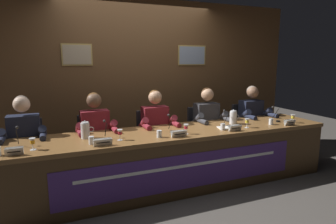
% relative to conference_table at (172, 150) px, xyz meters
% --- Properties ---
extents(ground_plane, '(12.00, 12.00, 0.00)m').
position_rel_conference_table_xyz_m(ground_plane, '(-0.00, 0.12, -0.52)').
color(ground_plane, '#4C4742').
extents(wall_back_panelled, '(5.69, 0.14, 2.60)m').
position_rel_conference_table_xyz_m(wall_back_panelled, '(-0.00, 1.40, 0.78)').
color(wall_back_panelled, brown).
rests_on(wall_back_panelled, ground_plane).
extents(conference_table, '(4.49, 0.85, 0.74)m').
position_rel_conference_table_xyz_m(conference_table, '(0.00, 0.00, 0.00)').
color(conference_table, brown).
rests_on(conference_table, ground_plane).
extents(chair_far_left, '(0.44, 0.44, 0.90)m').
position_rel_conference_table_xyz_m(chair_far_left, '(-1.68, 0.73, -0.09)').
color(chair_far_left, black).
rests_on(chair_far_left, ground_plane).
extents(panelist_far_left, '(0.51, 0.48, 1.22)m').
position_rel_conference_table_xyz_m(panelist_far_left, '(-1.68, 0.53, 0.19)').
color(panelist_far_left, black).
rests_on(panelist_far_left, ground_plane).
extents(nameplate_far_left, '(0.16, 0.06, 0.08)m').
position_rel_conference_table_xyz_m(nameplate_far_left, '(-1.72, -0.18, 0.26)').
color(nameplate_far_left, white).
rests_on(nameplate_far_left, conference_table).
extents(juice_glass_far_left, '(0.06, 0.06, 0.12)m').
position_rel_conference_table_xyz_m(juice_glass_far_left, '(-1.56, -0.07, 0.30)').
color(juice_glass_far_left, white).
rests_on(juice_glass_far_left, conference_table).
extents(microphone_far_left, '(0.06, 0.17, 0.22)m').
position_rel_conference_table_xyz_m(microphone_far_left, '(-1.70, 0.07, 0.29)').
color(microphone_far_left, black).
rests_on(microphone_far_left, conference_table).
extents(chair_left, '(0.44, 0.44, 0.90)m').
position_rel_conference_table_xyz_m(chair_left, '(-0.84, 0.73, -0.09)').
color(chair_left, black).
rests_on(chair_left, ground_plane).
extents(panelist_left, '(0.51, 0.48, 1.22)m').
position_rel_conference_table_xyz_m(panelist_left, '(-0.84, 0.53, 0.19)').
color(panelist_left, black).
rests_on(panelist_left, ground_plane).
extents(nameplate_left, '(0.20, 0.06, 0.08)m').
position_rel_conference_table_xyz_m(nameplate_left, '(-0.88, -0.19, 0.26)').
color(nameplate_left, white).
rests_on(nameplate_left, conference_table).
extents(juice_glass_left, '(0.06, 0.06, 0.12)m').
position_rel_conference_table_xyz_m(juice_glass_left, '(-0.66, -0.05, 0.30)').
color(juice_glass_left, white).
rests_on(juice_glass_left, conference_table).
extents(water_cup_left, '(0.06, 0.06, 0.08)m').
position_rel_conference_table_xyz_m(water_cup_left, '(-0.98, -0.08, 0.26)').
color(water_cup_left, silver).
rests_on(water_cup_left, conference_table).
extents(microphone_left, '(0.06, 0.17, 0.22)m').
position_rel_conference_table_xyz_m(microphone_left, '(-0.80, 0.03, 0.29)').
color(microphone_left, black).
rests_on(microphone_left, conference_table).
extents(chair_center, '(0.44, 0.44, 0.90)m').
position_rel_conference_table_xyz_m(chair_center, '(-0.00, 0.73, -0.09)').
color(chair_center, black).
rests_on(chair_center, ground_plane).
extents(panelist_center, '(0.51, 0.48, 1.22)m').
position_rel_conference_table_xyz_m(panelist_center, '(-0.00, 0.53, 0.19)').
color(panelist_center, black).
rests_on(panelist_center, ground_plane).
extents(nameplate_center, '(0.19, 0.06, 0.08)m').
position_rel_conference_table_xyz_m(nameplate_center, '(0.01, -0.18, 0.26)').
color(nameplate_center, white).
rests_on(nameplate_center, conference_table).
extents(juice_glass_center, '(0.06, 0.06, 0.12)m').
position_rel_conference_table_xyz_m(juice_glass_center, '(0.15, -0.09, 0.30)').
color(juice_glass_center, white).
rests_on(juice_glass_center, conference_table).
extents(water_cup_center, '(0.06, 0.06, 0.08)m').
position_rel_conference_table_xyz_m(water_cup_center, '(-0.21, -0.11, 0.26)').
color(water_cup_center, silver).
rests_on(water_cup_center, conference_table).
extents(microphone_center, '(0.06, 0.17, 0.22)m').
position_rel_conference_table_xyz_m(microphone_center, '(0.03, 0.09, 0.29)').
color(microphone_center, black).
rests_on(microphone_center, conference_table).
extents(chair_right, '(0.44, 0.44, 0.90)m').
position_rel_conference_table_xyz_m(chair_right, '(0.84, 0.73, -0.09)').
color(chair_right, black).
rests_on(chair_right, ground_plane).
extents(panelist_right, '(0.51, 0.48, 1.22)m').
position_rel_conference_table_xyz_m(panelist_right, '(0.84, 0.53, 0.19)').
color(panelist_right, black).
rests_on(panelist_right, ground_plane).
extents(nameplate_right, '(0.18, 0.06, 0.08)m').
position_rel_conference_table_xyz_m(nameplate_right, '(0.80, -0.19, 0.26)').
color(nameplate_right, white).
rests_on(nameplate_right, conference_table).
extents(juice_glass_right, '(0.06, 0.06, 0.12)m').
position_rel_conference_table_xyz_m(juice_glass_right, '(1.05, -0.10, 0.30)').
color(juice_glass_right, white).
rests_on(juice_glass_right, conference_table).
extents(water_cup_right, '(0.06, 0.06, 0.08)m').
position_rel_conference_table_xyz_m(water_cup_right, '(0.68, -0.09, 0.26)').
color(water_cup_right, silver).
rests_on(water_cup_right, conference_table).
extents(microphone_right, '(0.06, 0.17, 0.22)m').
position_rel_conference_table_xyz_m(microphone_right, '(0.86, 0.08, 0.29)').
color(microphone_right, black).
rests_on(microphone_right, conference_table).
extents(chair_far_right, '(0.44, 0.44, 0.90)m').
position_rel_conference_table_xyz_m(chair_far_right, '(1.68, 0.73, -0.09)').
color(chair_far_right, black).
rests_on(chair_far_right, ground_plane).
extents(panelist_far_right, '(0.51, 0.48, 1.22)m').
position_rel_conference_table_xyz_m(panelist_far_right, '(1.68, 0.53, 0.19)').
color(panelist_far_right, black).
rests_on(panelist_far_right, ground_plane).
extents(nameplate_far_right, '(0.17, 0.06, 0.08)m').
position_rel_conference_table_xyz_m(nameplate_far_right, '(1.69, -0.20, 0.26)').
color(nameplate_far_right, white).
rests_on(nameplate_far_right, conference_table).
extents(juice_glass_far_right, '(0.06, 0.06, 0.12)m').
position_rel_conference_table_xyz_m(juice_glass_far_right, '(1.85, -0.10, 0.30)').
color(juice_glass_far_right, white).
rests_on(juice_glass_far_right, conference_table).
extents(water_cup_far_right, '(0.06, 0.06, 0.08)m').
position_rel_conference_table_xyz_m(water_cup_far_right, '(1.48, -0.08, 0.26)').
color(water_cup_far_right, silver).
rests_on(water_cup_far_right, conference_table).
extents(microphone_far_right, '(0.06, 0.17, 0.22)m').
position_rel_conference_table_xyz_m(microphone_far_right, '(1.70, 0.07, 0.29)').
color(microphone_far_right, black).
rests_on(microphone_far_right, conference_table).
extents(water_pitcher_left_side, '(0.15, 0.10, 0.21)m').
position_rel_conference_table_xyz_m(water_pitcher_left_side, '(-1.01, 0.18, 0.31)').
color(water_pitcher_left_side, silver).
rests_on(water_pitcher_left_side, conference_table).
extents(water_pitcher_right_side, '(0.15, 0.10, 0.21)m').
position_rel_conference_table_xyz_m(water_pitcher_right_side, '(1.01, 0.16, 0.31)').
color(water_pitcher_right_side, silver).
rests_on(water_pitcher_right_side, conference_table).
extents(document_stack_right, '(0.23, 0.19, 0.01)m').
position_rel_conference_table_xyz_m(document_stack_right, '(0.78, -0.01, 0.22)').
color(document_stack_right, white).
rests_on(document_stack_right, conference_table).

